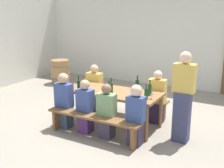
{
  "coord_description": "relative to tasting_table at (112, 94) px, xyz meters",
  "views": [
    {
      "loc": [
        2.74,
        -4.84,
        2.34
      ],
      "look_at": [
        0.0,
        0.0,
        0.9
      ],
      "focal_mm": 44.58,
      "sensor_mm": 36.0,
      "label": 1
    }
  ],
  "objects": [
    {
      "name": "wine_bottle_1",
      "position": [
        0.13,
        -0.35,
        0.19
      ],
      "size": [
        0.07,
        0.07,
        0.31
      ],
      "color": "#143319",
      "rests_on": "tasting_table"
    },
    {
      "name": "wine_barrel",
      "position": [
        -3.32,
        2.31,
        -0.28
      ],
      "size": [
        0.64,
        0.64,
        0.79
      ],
      "color": "#9E7247",
      "rests_on": "ground"
    },
    {
      "name": "wine_bottle_3",
      "position": [
        -0.61,
        -0.32,
        0.19
      ],
      "size": [
        0.07,
        0.07,
        0.31
      ],
      "color": "#143319",
      "rests_on": "tasting_table"
    },
    {
      "name": "seated_guest_near_1",
      "position": [
        -0.27,
        -0.59,
        -0.16
      ],
      "size": [
        0.32,
        0.24,
        1.08
      ],
      "rotation": [
        0.0,
        0.0,
        1.57
      ],
      "color": "#512D6E",
      "rests_on": "ground"
    },
    {
      "name": "seated_guest_near_0",
      "position": [
        -0.8,
        -0.59,
        -0.12
      ],
      "size": [
        0.36,
        0.24,
        1.16
      ],
      "rotation": [
        0.0,
        0.0,
        1.57
      ],
      "color": "#3A4D64",
      "rests_on": "ground"
    },
    {
      "name": "bench_far",
      "position": [
        0.0,
        0.74,
        -0.32
      ],
      "size": [
        1.95,
        0.3,
        0.45
      ],
      "color": "brown",
      "rests_on": "ground"
    },
    {
      "name": "wine_glass_0",
      "position": [
        0.92,
        -0.1,
        0.18
      ],
      "size": [
        0.08,
        0.08,
        0.15
      ],
      "color": "silver",
      "rests_on": "tasting_table"
    },
    {
      "name": "bench_near",
      "position": [
        0.0,
        -0.74,
        -0.32
      ],
      "size": [
        1.95,
        0.3,
        0.45
      ],
      "color": "brown",
      "rests_on": "ground"
    },
    {
      "name": "wine_glass_1",
      "position": [
        -0.47,
        -0.19,
        0.18
      ],
      "size": [
        0.08,
        0.08,
        0.15
      ],
      "color": "silver",
      "rests_on": "tasting_table"
    },
    {
      "name": "tasting_table",
      "position": [
        0.0,
        0.0,
        0.0
      ],
      "size": [
        2.05,
        0.88,
        0.75
      ],
      "color": "olive",
      "rests_on": "ground"
    },
    {
      "name": "standing_host",
      "position": [
        1.5,
        -0.04,
        0.15
      ],
      "size": [
        0.38,
        0.24,
        1.68
      ],
      "rotation": [
        0.0,
        0.0,
        3.14
      ],
      "color": "#3A3D60",
      "rests_on": "ground"
    },
    {
      "name": "back_wall",
      "position": [
        0.0,
        3.78,
        0.92
      ],
      "size": [
        14.0,
        0.2,
        3.2
      ],
      "primitive_type": "cube",
      "color": "silver",
      "rests_on": "ground"
    },
    {
      "name": "seated_guest_near_3",
      "position": [
        0.82,
        -0.59,
        -0.13
      ],
      "size": [
        0.32,
        0.24,
        1.12
      ],
      "rotation": [
        0.0,
        0.0,
        1.57
      ],
      "color": "#413555",
      "rests_on": "ground"
    },
    {
      "name": "wine_bottle_5",
      "position": [
        0.8,
        0.1,
        0.19
      ],
      "size": [
        0.07,
        0.07,
        0.31
      ],
      "color": "#194723",
      "rests_on": "tasting_table"
    },
    {
      "name": "wine_bottle_0",
      "position": [
        0.07,
        -0.17,
        0.19
      ],
      "size": [
        0.08,
        0.08,
        0.32
      ],
      "color": "#194723",
      "rests_on": "tasting_table"
    },
    {
      "name": "ground_plane",
      "position": [
        0.0,
        0.0,
        -0.68
      ],
      "size": [
        24.0,
        24.0,
        0.0
      ],
      "primitive_type": "plane",
      "color": "gray"
    },
    {
      "name": "wine_bottle_4",
      "position": [
        0.85,
        -0.2,
        0.19
      ],
      "size": [
        0.07,
        0.07,
        0.3
      ],
      "color": "#194723",
      "rests_on": "tasting_table"
    },
    {
      "name": "seated_guest_far_1",
      "position": [
        0.78,
        0.59,
        -0.13
      ],
      "size": [
        0.36,
        0.24,
        1.16
      ],
      "rotation": [
        0.0,
        0.0,
        -1.57
      ],
      "color": "#31274D",
      "rests_on": "ground"
    },
    {
      "name": "seated_guest_near_2",
      "position": [
        0.22,
        -0.59,
        -0.17
      ],
      "size": [
        0.35,
        0.24,
        1.06
      ],
      "rotation": [
        0.0,
        0.0,
        1.57
      ],
      "color": "#3D384C",
      "rests_on": "ground"
    },
    {
      "name": "wine_bottle_2",
      "position": [
        0.42,
        0.33,
        0.19
      ],
      "size": [
        0.08,
        0.08,
        0.31
      ],
      "color": "#143319",
      "rests_on": "tasting_table"
    },
    {
      "name": "seated_guest_far_0",
      "position": [
        -0.82,
        0.59,
        -0.14
      ],
      "size": [
        0.38,
        0.24,
        1.14
      ],
      "rotation": [
        0.0,
        0.0,
        -1.57
      ],
      "color": "#2E404C",
      "rests_on": "ground"
    }
  ]
}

